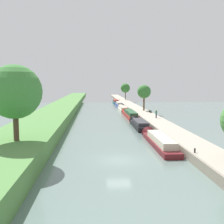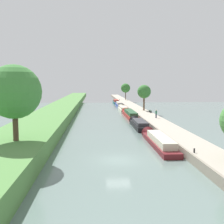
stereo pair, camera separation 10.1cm
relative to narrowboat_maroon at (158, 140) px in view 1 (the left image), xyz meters
The scene contains 17 objects.
ground_plane 8.62m from the narrowboat_maroon, 131.34° to the right, with size 160.00×160.00×0.00m, color slate.
left_grassy_bank 18.01m from the narrowboat_maroon, 158.99° to the right, with size 7.73×260.00×1.99m.
right_towpath 7.36m from the narrowboat_maroon, 61.36° to the right, with size 3.88×260.00×0.92m.
stone_quay 6.62m from the narrowboat_maroon, 77.26° to the right, with size 0.25×260.00×0.97m.
narrowboat_maroon is the anchor object (origin of this frame).
narrowboat_black 14.08m from the narrowboat_maroon, 90.72° to the left, with size 2.16×11.19×2.05m.
narrowboat_red 28.77m from the narrowboat_maroon, 89.79° to the left, with size 2.07×16.83×2.15m.
narrowboat_cream 43.94m from the narrowboat_maroon, 89.91° to the left, with size 2.14×11.35×2.03m.
narrowboat_blue 57.24m from the narrowboat_maroon, 89.86° to the left, with size 1.80×12.80×1.96m.
narrowboat_teal 69.62m from the narrowboat_maroon, 89.94° to the left, with size 1.86×10.99×2.03m.
tree_rightbank_midnear 34.39m from the narrowboat_maroon, 82.63° to the left, with size 3.39×3.39×6.45m.
tree_rightbank_midfar 77.32m from the narrowboat_maroon, 86.52° to the left, with size 3.79×3.79×6.66m.
tree_leftbank_downstream 18.26m from the narrowboat_maroon, 161.26° to the right, with size 5.51×5.51×7.78m.
person_walking 19.64m from the narrowboat_maroon, 77.80° to the left, with size 0.34×0.34×1.66m.
mooring_bollard_near 7.77m from the narrowboat_maroon, 75.91° to the right, with size 0.16×0.16×0.45m.
mooring_bollard_far 74.29m from the narrowboat_maroon, 88.55° to the left, with size 0.16×0.16×0.45m.
park_bench 29.46m from the narrowboat_maroon, 80.19° to the left, with size 0.44×1.50×0.47m.
Camera 1 is at (-2.49, -26.89, 7.94)m, focal length 43.21 mm.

